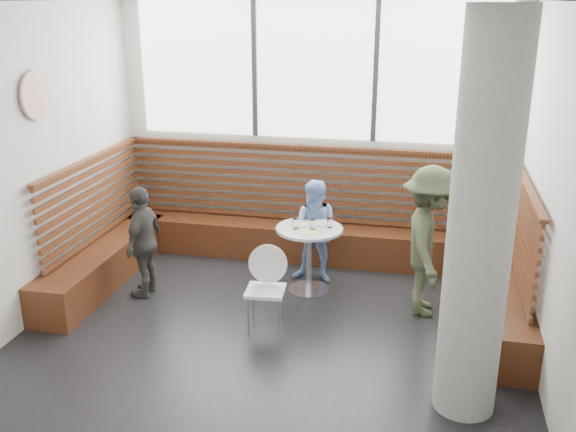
% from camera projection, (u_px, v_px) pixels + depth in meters
% --- Properties ---
extents(room, '(5.00, 5.00, 3.20)m').
position_uv_depth(room, '(264.00, 188.00, 5.78)').
color(room, silver).
rests_on(room, ground).
extents(booth, '(5.00, 2.50, 1.44)m').
position_uv_depth(booth, '(302.00, 242.00, 7.80)').
color(booth, '#462311').
rests_on(booth, ground).
extents(concrete_column, '(0.50, 0.50, 3.20)m').
position_uv_depth(concrete_column, '(481.00, 225.00, 4.84)').
color(concrete_column, gray).
rests_on(concrete_column, ground).
extents(wall_art, '(0.03, 0.50, 0.50)m').
position_uv_depth(wall_art, '(36.00, 95.00, 6.42)').
color(wall_art, white).
rests_on(wall_art, room).
extents(cafe_table, '(0.76, 0.76, 0.78)m').
position_uv_depth(cafe_table, '(309.00, 246.00, 7.27)').
color(cafe_table, silver).
rests_on(cafe_table, ground).
extents(cafe_chair, '(0.40, 0.39, 0.84)m').
position_uv_depth(cafe_chair, '(267.00, 281.00, 6.53)').
color(cafe_chair, white).
rests_on(cafe_chair, ground).
extents(adult_man, '(0.65, 1.07, 1.62)m').
position_uv_depth(adult_man, '(429.00, 242.00, 6.70)').
color(adult_man, '#414B32').
rests_on(adult_man, ground).
extents(child_back, '(0.64, 0.52, 1.24)m').
position_uv_depth(child_back, '(317.00, 232.00, 7.52)').
color(child_back, '#88AEEC').
rests_on(child_back, ground).
extents(child_left, '(0.32, 0.75, 1.28)m').
position_uv_depth(child_left, '(144.00, 241.00, 7.18)').
color(child_left, '#44413E').
rests_on(child_left, ground).
extents(plate_near, '(0.18, 0.18, 0.01)m').
position_uv_depth(plate_near, '(301.00, 224.00, 7.29)').
color(plate_near, white).
rests_on(plate_near, cafe_table).
extents(plate_far, '(0.21, 0.21, 0.01)m').
position_uv_depth(plate_far, '(318.00, 223.00, 7.32)').
color(plate_far, white).
rests_on(plate_far, cafe_table).
extents(glass_left, '(0.07, 0.07, 0.12)m').
position_uv_depth(glass_left, '(296.00, 224.00, 7.15)').
color(glass_left, white).
rests_on(glass_left, cafe_table).
extents(glass_mid, '(0.07, 0.07, 0.11)m').
position_uv_depth(glass_mid, '(313.00, 224.00, 7.15)').
color(glass_mid, white).
rests_on(glass_mid, cafe_table).
extents(glass_right, '(0.07, 0.07, 0.11)m').
position_uv_depth(glass_right, '(330.00, 223.00, 7.20)').
color(glass_right, white).
rests_on(glass_right, cafe_table).
extents(menu_card, '(0.21, 0.15, 0.00)m').
position_uv_depth(menu_card, '(307.00, 232.00, 7.06)').
color(menu_card, '#A5C64C').
rests_on(menu_card, cafe_table).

